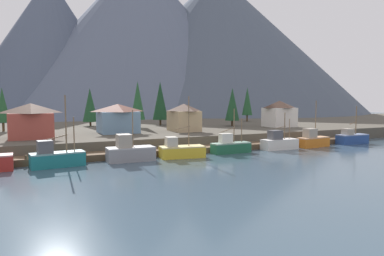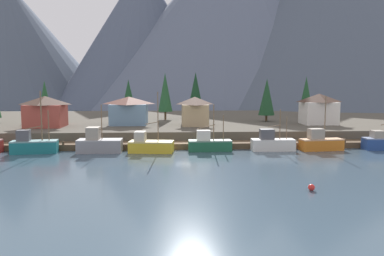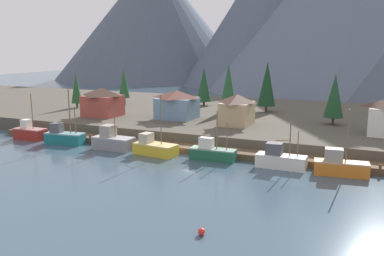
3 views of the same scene
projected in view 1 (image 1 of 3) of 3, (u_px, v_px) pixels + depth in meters
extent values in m
cube|color=#384C5B|center=(164.00, 143.00, 78.33)|extent=(400.00, 400.00, 1.00)
cube|color=brown|center=(200.00, 149.00, 62.01)|extent=(80.00, 4.00, 1.00)
cylinder|color=brown|center=(26.00, 161.00, 48.51)|extent=(0.36, 0.36, 1.60)
cylinder|color=brown|center=(85.00, 157.00, 51.90)|extent=(0.36, 0.36, 1.60)
cylinder|color=brown|center=(137.00, 153.00, 55.28)|extent=(0.36, 0.36, 1.60)
cylinder|color=brown|center=(183.00, 150.00, 58.66)|extent=(0.36, 0.36, 1.60)
cylinder|color=brown|center=(224.00, 147.00, 62.05)|extent=(0.36, 0.36, 1.60)
cylinder|color=brown|center=(261.00, 145.00, 65.43)|extent=(0.36, 0.36, 1.60)
cylinder|color=brown|center=(294.00, 143.00, 68.82)|extent=(0.36, 0.36, 1.60)
cylinder|color=brown|center=(324.00, 141.00, 72.20)|extent=(0.36, 0.36, 1.60)
cylinder|color=brown|center=(352.00, 139.00, 75.59)|extent=(0.36, 0.36, 1.60)
cube|color=#4C473D|center=(148.00, 131.00, 89.01)|extent=(400.00, 56.00, 2.50)
cone|color=#4C566B|center=(51.00, 47.00, 175.11)|extent=(88.71, 88.71, 70.79)
cone|color=slate|center=(140.00, 36.00, 193.83)|extent=(153.18, 153.18, 88.61)
cone|color=#475160|center=(216.00, 45.00, 202.32)|extent=(168.90, 168.90, 81.36)
cube|color=#196B70|center=(58.00, 160.00, 48.37)|extent=(7.35, 3.38, 1.83)
cube|color=#679496|center=(58.00, 153.00, 48.28)|extent=(7.35, 3.38, 0.20)
cube|color=#4C4C51|center=(45.00, 147.00, 47.36)|extent=(2.12, 1.90, 1.73)
cylinder|color=brown|center=(66.00, 123.00, 48.59)|extent=(0.20, 0.20, 7.93)
cylinder|color=brown|center=(74.00, 134.00, 49.28)|extent=(0.17, 0.17, 4.83)
cylinder|color=brown|center=(58.00, 137.00, 48.15)|extent=(2.81, 0.47, 0.67)
cube|color=gray|center=(131.00, 155.00, 52.84)|extent=(7.14, 3.17, 1.95)
cube|color=#9F9FA2|center=(131.00, 148.00, 52.75)|extent=(7.14, 3.17, 0.20)
cube|color=gray|center=(124.00, 141.00, 52.24)|extent=(2.05, 2.37, 1.98)
cylinder|color=brown|center=(133.00, 128.00, 52.66)|extent=(0.15, 0.15, 5.65)
cylinder|color=brown|center=(128.00, 137.00, 52.44)|extent=(1.99, 0.13, 0.59)
cube|color=gold|center=(182.00, 152.00, 56.04)|extent=(7.42, 3.91, 1.65)
cube|color=tan|center=(182.00, 147.00, 55.96)|extent=(7.42, 3.91, 0.20)
cube|color=#B2AD9E|center=(171.00, 142.00, 55.33)|extent=(1.93, 2.28, 1.55)
cylinder|color=brown|center=(189.00, 121.00, 55.97)|extent=(0.15, 0.15, 7.98)
cylinder|color=brown|center=(183.00, 128.00, 55.76)|extent=(2.38, 0.40, 0.54)
cube|color=#1E5B3D|center=(231.00, 148.00, 60.83)|extent=(7.16, 2.46, 1.61)
cube|color=gray|center=(231.00, 143.00, 60.75)|extent=(7.16, 2.46, 0.20)
cube|color=silver|center=(226.00, 138.00, 60.19)|extent=(2.22, 1.37, 1.66)
cylinder|color=brown|center=(234.00, 126.00, 60.77)|extent=(0.17, 0.17, 5.94)
cylinder|color=brown|center=(242.00, 130.00, 61.56)|extent=(0.15, 0.15, 4.21)
cylinder|color=brown|center=(228.00, 130.00, 60.27)|extent=(3.02, 0.20, 0.85)
cube|color=silver|center=(279.00, 145.00, 65.19)|extent=(7.13, 2.64, 1.72)
cube|color=silver|center=(280.00, 140.00, 65.11)|extent=(7.13, 2.64, 0.20)
cube|color=#4C4C51|center=(275.00, 135.00, 64.60)|extent=(2.27, 1.87, 1.69)
cylinder|color=brown|center=(285.00, 126.00, 65.36)|extent=(0.16, 0.16, 4.97)
cylinder|color=brown|center=(289.00, 129.00, 65.87)|extent=(0.14, 0.14, 3.79)
cylinder|color=brown|center=(281.00, 127.00, 65.02)|extent=(2.22, 0.14, 0.40)
cube|color=#CC6B1E|center=(313.00, 143.00, 68.46)|extent=(7.32, 3.08, 1.74)
cube|color=tan|center=(313.00, 138.00, 68.38)|extent=(7.32, 3.08, 0.20)
cube|color=gray|center=(310.00, 133.00, 67.75)|extent=(2.54, 1.97, 1.73)
cylinder|color=brown|center=(316.00, 119.00, 68.34)|extent=(0.17, 0.17, 7.17)
cube|color=navy|center=(352.00, 140.00, 73.32)|extent=(7.07, 2.64, 1.81)
cube|color=#6C7DA2|center=(352.00, 135.00, 73.23)|extent=(7.07, 2.64, 0.20)
cube|color=gray|center=(348.00, 132.00, 72.64)|extent=(1.81, 1.97, 1.23)
cylinder|color=brown|center=(356.00, 120.00, 73.36)|extent=(0.20, 0.20, 5.95)
cylinder|color=brown|center=(353.00, 123.00, 73.09)|extent=(1.93, 0.19, 0.57)
cube|color=#9E4238|center=(31.00, 126.00, 61.20)|extent=(7.19, 6.53, 4.48)
pyramid|color=#422D23|center=(31.00, 108.00, 60.95)|extent=(7.55, 6.85, 1.70)
cube|color=silver|center=(279.00, 117.00, 87.22)|extent=(6.88, 5.75, 4.74)
pyramid|color=#422D23|center=(280.00, 104.00, 86.95)|extent=(7.23, 6.04, 1.78)
cube|color=tan|center=(184.00, 121.00, 75.18)|extent=(5.32, 6.97, 4.38)
pyramid|color=#422D23|center=(184.00, 107.00, 74.93)|extent=(5.59, 7.32, 1.54)
cube|color=#6689A8|center=(118.00, 122.00, 71.37)|extent=(7.59, 7.00, 4.36)
pyramid|color=brown|center=(118.00, 108.00, 71.13)|extent=(7.96, 7.35, 1.56)
cylinder|color=#4C3823|center=(138.00, 124.00, 84.75)|extent=(0.50, 0.50, 1.94)
cone|color=#1E4C28|center=(138.00, 100.00, 84.28)|extent=(3.44, 3.44, 9.31)
cylinder|color=#4C3823|center=(90.00, 124.00, 89.31)|extent=(0.50, 0.50, 1.14)
cone|color=#194223|center=(90.00, 105.00, 88.91)|extent=(3.81, 3.81, 8.58)
cylinder|color=#4C3823|center=(3.00, 127.00, 74.31)|extent=(0.50, 0.50, 1.94)
cone|color=#1E4C28|center=(2.00, 105.00, 73.92)|extent=(2.89, 2.89, 7.48)
cylinder|color=#4C3823|center=(160.00, 122.00, 92.59)|extent=(0.50, 0.50, 1.48)
cone|color=#14381E|center=(160.00, 101.00, 92.11)|extent=(4.10, 4.10, 10.05)
cylinder|color=#4C3823|center=(232.00, 123.00, 89.43)|extent=(0.50, 0.50, 1.45)
cone|color=#194223|center=(232.00, 104.00, 89.02)|extent=(3.68, 3.68, 8.34)
cylinder|color=#4C3823|center=(247.00, 118.00, 107.92)|extent=(0.50, 0.50, 1.98)
cone|color=#1E4C28|center=(247.00, 101.00, 107.48)|extent=(3.22, 3.22, 8.54)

